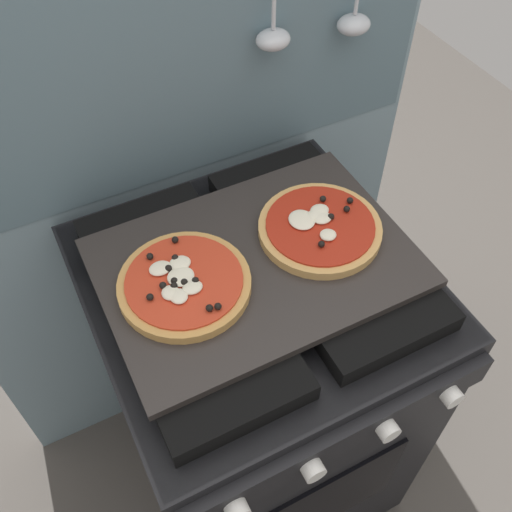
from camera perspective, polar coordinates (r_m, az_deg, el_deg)
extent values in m
plane|color=#4C4742|center=(1.82, 0.00, -19.19)|extent=(4.00, 4.00, 0.00)
cube|color=#7A939E|center=(1.33, -6.62, 5.63)|extent=(1.10, 0.03, 1.55)
cube|color=slate|center=(1.09, -8.12, 19.34)|extent=(1.08, 0.00, 0.56)
ellipsoid|color=silver|center=(1.14, 1.69, 20.45)|extent=(0.07, 0.06, 0.04)
ellipsoid|color=silver|center=(1.23, 9.55, 21.48)|extent=(0.07, 0.06, 0.04)
cube|color=black|center=(1.42, 0.00, -12.99)|extent=(0.60, 0.60, 0.86)
cube|color=black|center=(1.06, 0.00, -2.50)|extent=(0.59, 0.59, 0.01)
cube|color=black|center=(1.01, -7.09, -4.44)|extent=(0.24, 0.51, 0.04)
cube|color=black|center=(1.09, 6.56, 1.00)|extent=(0.24, 0.51, 0.04)
cube|color=black|center=(0.98, 8.68, -17.32)|extent=(0.58, 0.02, 0.07)
cylinder|color=silver|center=(0.93, -1.82, -23.73)|extent=(0.04, 0.02, 0.04)
cylinder|color=silver|center=(0.96, 5.66, -20.23)|extent=(0.04, 0.02, 0.04)
cylinder|color=silver|center=(1.00, 12.85, -16.40)|extent=(0.04, 0.02, 0.04)
cylinder|color=silver|center=(1.05, 18.68, -12.99)|extent=(0.04, 0.02, 0.04)
cube|color=black|center=(1.31, 6.60, -23.09)|extent=(0.36, 0.01, 0.28)
cube|color=#2D2826|center=(1.02, 0.00, -0.65)|extent=(0.54, 0.38, 0.02)
cylinder|color=tan|center=(0.98, -7.11, -2.61)|extent=(0.22, 0.22, 0.02)
cylinder|color=red|center=(0.97, -7.17, -2.22)|extent=(0.20, 0.20, 0.00)
ellipsoid|color=#F4EACC|center=(0.94, -7.58, -3.93)|extent=(0.03, 0.03, 0.01)
ellipsoid|color=#F4EACC|center=(0.97, -7.39, -2.01)|extent=(0.05, 0.04, 0.01)
ellipsoid|color=#F4EACC|center=(0.98, -7.48, -0.71)|extent=(0.04, 0.03, 0.01)
ellipsoid|color=#F4EACC|center=(0.95, -6.25, -3.08)|extent=(0.03, 0.03, 0.01)
ellipsoid|color=#F4EACC|center=(0.95, -8.38, -3.58)|extent=(0.03, 0.03, 0.01)
ellipsoid|color=#F4EACC|center=(0.98, -9.38, -1.20)|extent=(0.04, 0.03, 0.01)
sphere|color=black|center=(0.96, -5.96, -2.40)|extent=(0.01, 0.01, 0.01)
sphere|color=black|center=(0.98, -8.58, -1.20)|extent=(0.01, 0.01, 0.01)
sphere|color=black|center=(1.02, -7.94, 1.59)|extent=(0.01, 0.01, 0.01)
sphere|color=black|center=(0.95, -8.05, -2.91)|extent=(0.01, 0.01, 0.01)
sphere|color=black|center=(0.96, -7.05, -2.56)|extent=(0.01, 0.01, 0.01)
sphere|color=black|center=(1.00, -10.37, -0.04)|extent=(0.01, 0.01, 0.01)
sphere|color=black|center=(0.92, -4.59, -5.11)|extent=(0.01, 0.01, 0.01)
sphere|color=black|center=(0.96, -9.18, -2.75)|extent=(0.01, 0.01, 0.01)
sphere|color=black|center=(0.96, -7.92, -2.61)|extent=(0.01, 0.01, 0.01)
sphere|color=black|center=(0.99, -7.94, -0.17)|extent=(0.01, 0.01, 0.01)
sphere|color=black|center=(0.92, -3.76, -4.95)|extent=(0.01, 0.01, 0.01)
sphere|color=black|center=(0.95, -10.36, -3.98)|extent=(0.01, 0.01, 0.01)
cylinder|color=tan|center=(1.06, 6.27, 2.67)|extent=(0.22, 0.22, 0.02)
cylinder|color=#AD2614|center=(1.05, 6.32, 3.08)|extent=(0.20, 0.20, 0.00)
ellipsoid|color=#F4EACC|center=(1.06, 5.76, 3.98)|extent=(0.03, 0.03, 0.01)
ellipsoid|color=#F4EACC|center=(1.07, 6.24, 4.48)|extent=(0.04, 0.03, 0.01)
ellipsoid|color=#F4EACC|center=(1.03, 7.08, 2.07)|extent=(0.03, 0.03, 0.01)
ellipsoid|color=#F4EACC|center=(1.05, 6.54, 3.72)|extent=(0.04, 0.03, 0.01)
ellipsoid|color=#F4EACC|center=(1.05, 4.51, 3.57)|extent=(0.05, 0.05, 0.01)
sphere|color=black|center=(1.01, 6.44, 1.17)|extent=(0.01, 0.01, 0.01)
sphere|color=black|center=(1.09, 9.20, 5.40)|extent=(0.01, 0.01, 0.01)
cube|color=#19721E|center=(1.05, 4.84, 3.61)|extent=(0.03, 0.02, 0.00)
sphere|color=black|center=(1.05, 7.36, 3.86)|extent=(0.01, 0.01, 0.01)
sphere|color=black|center=(1.09, 6.58, 5.60)|extent=(0.01, 0.01, 0.01)
cube|color=#19721E|center=(1.06, 5.53, 4.08)|extent=(0.03, 0.01, 0.00)
sphere|color=black|center=(1.07, 8.89, 4.58)|extent=(0.01, 0.01, 0.01)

